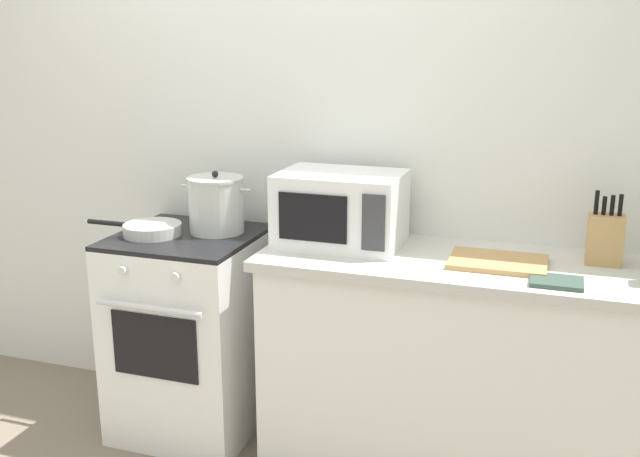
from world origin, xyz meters
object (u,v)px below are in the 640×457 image
microwave (341,209)px  oven_mitt (557,282)px  frying_pan (151,229)px  knife_block (605,238)px  stock_pot (216,205)px  cutting_board (498,262)px  stove (191,333)px

microwave → oven_mitt: microwave is taller
frying_pan → knife_block: 1.85m
knife_block → stock_pot: bearing=-178.0°
microwave → knife_block: 1.03m
cutting_board → oven_mitt: 0.27m
stock_pot → stove: bearing=-142.3°
knife_block → oven_mitt: bearing=-118.1°
stove → oven_mitt: (1.54, -0.16, 0.47)m
stove → microwave: size_ratio=1.84×
microwave → knife_block: size_ratio=1.78×
stove → frying_pan: 0.51m
knife_block → frying_pan: bearing=-174.0°
oven_mitt → cutting_board: bearing=143.4°
stock_pot → oven_mitt: bearing=-9.7°
stock_pot → microwave: 0.57m
oven_mitt → knife_block: bearing=61.9°
stock_pot → frying_pan: (-0.25, -0.14, -0.10)m
cutting_board → knife_block: bearing=20.4°
frying_pan → cutting_board: size_ratio=1.25×
stock_pot → oven_mitt: (1.43, -0.24, -0.12)m
stock_pot → microwave: bearing=-0.6°
stock_pot → frying_pan: size_ratio=0.73×
cutting_board → knife_block: size_ratio=1.28×
microwave → knife_block: bearing=3.5°
frying_pan → microwave: 0.84m
oven_mitt → stock_pot: bearing=170.3°
frying_pan → microwave: (0.82, 0.13, 0.12)m
stove → cutting_board: cutting_board is taller
microwave → cutting_board: size_ratio=1.39×
frying_pan → cutting_board: bearing=2.1°
frying_pan → oven_mitt: bearing=-3.6°
stock_pot → microwave: (0.57, -0.01, 0.03)m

